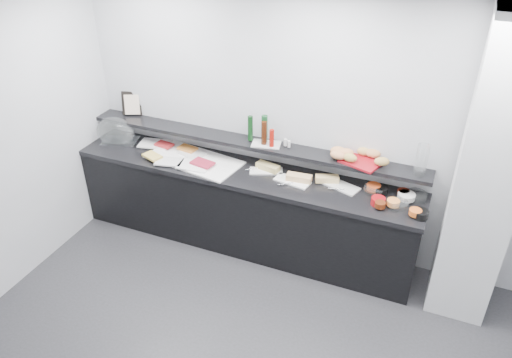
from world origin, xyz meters
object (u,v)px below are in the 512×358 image
at_px(cloche_base, 121,142).
at_px(framed_print, 132,103).
at_px(condiment_tray, 266,144).
at_px(sandwich_plate_mid, 292,181).
at_px(bread_tray, 360,162).
at_px(carafe, 422,160).

bearing_deg(cloche_base, framed_print, 68.02).
bearing_deg(condiment_tray, cloche_base, 173.07).
height_order(sandwich_plate_mid, framed_print, framed_print).
bearing_deg(bread_tray, sandwich_plate_mid, -145.96).
height_order(cloche_base, condiment_tray, condiment_tray).
distance_m(sandwich_plate_mid, carafe, 1.21).
bearing_deg(bread_tray, condiment_tray, -162.49).
bearing_deg(condiment_tray, framed_print, 164.08).
bearing_deg(carafe, bread_tray, 179.21).
xyz_separation_m(bread_tray, carafe, (0.53, -0.01, 0.14)).
bearing_deg(sandwich_plate_mid, condiment_tray, 161.98).
bearing_deg(carafe, sandwich_plate_mid, -171.62).
bearing_deg(framed_print, cloche_base, -112.15).
height_order(framed_print, carafe, carafe).
distance_m(sandwich_plate_mid, condiment_tray, 0.46).
xyz_separation_m(sandwich_plate_mid, carafe, (1.13, 0.17, 0.39)).
xyz_separation_m(sandwich_plate_mid, bread_tray, (0.60, 0.17, 0.25)).
bearing_deg(framed_print, sandwich_plate_mid, -26.05).
bearing_deg(sandwich_plate_mid, framed_print, -178.78).
bearing_deg(condiment_tray, sandwich_plate_mid, -39.61).
bearing_deg(carafe, condiment_tray, 179.46).
distance_m(cloche_base, framed_print, 0.45).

